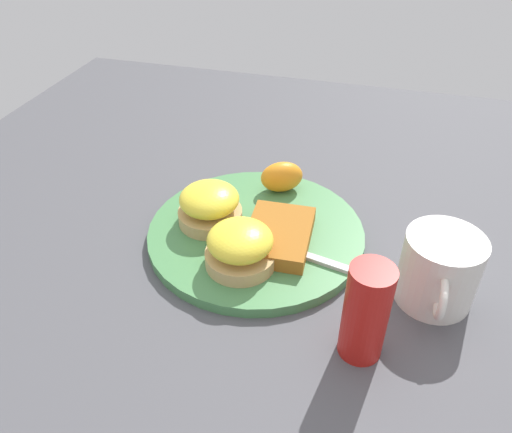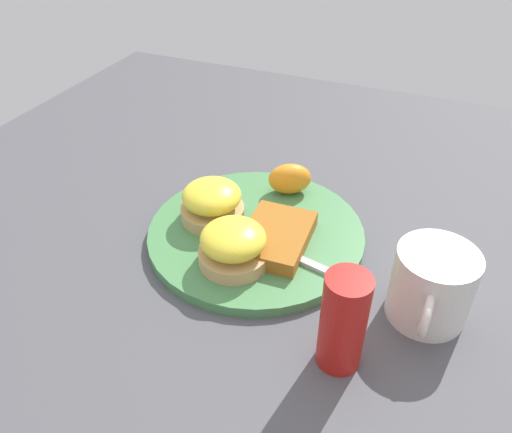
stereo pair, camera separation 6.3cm
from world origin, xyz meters
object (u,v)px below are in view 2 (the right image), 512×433
object	(u,v)px
sandwich_benedict_right	(231,244)
hashbrown_patty	(276,237)
sandwich_benedict_left	(213,201)
cup	(431,286)
fork	(261,242)
condiment_bottle	(343,322)
orange_wedge	(290,179)

from	to	relation	value
sandwich_benedict_right	hashbrown_patty	size ratio (longest dim) A/B	0.76
sandwich_benedict_left	cup	world-z (taller)	cup
sandwich_benedict_right	fork	bearing A→B (deg)	155.33
cup	condiment_bottle	xyz separation A→B (m)	(0.09, -0.07, 0.01)
condiment_bottle	sandwich_benedict_left	bearing A→B (deg)	-125.13
orange_wedge	sandwich_benedict_right	bearing A→B (deg)	-4.77
orange_wedge	condiment_bottle	bearing A→B (deg)	29.75
sandwich_benedict_right	cup	size ratio (longest dim) A/B	0.74
sandwich_benedict_right	sandwich_benedict_left	bearing A→B (deg)	-140.38
orange_wedge	condiment_bottle	distance (m)	0.28
sandwich_benedict_left	condiment_bottle	bearing A→B (deg)	54.87
sandwich_benedict_left	hashbrown_patty	size ratio (longest dim) A/B	0.76
hashbrown_patty	orange_wedge	world-z (taller)	orange_wedge
hashbrown_patty	sandwich_benedict_left	bearing A→B (deg)	-101.67
sandwich_benedict_left	orange_wedge	size ratio (longest dim) A/B	1.39
cup	orange_wedge	bearing A→B (deg)	-125.17
sandwich_benedict_right	orange_wedge	bearing A→B (deg)	175.23
sandwich_benedict_left	sandwich_benedict_right	xyz separation A→B (m)	(0.07, 0.06, 0.00)
cup	fork	bearing A→B (deg)	-97.33
sandwich_benedict_left	cup	xyz separation A→B (m)	(0.05, 0.28, 0.00)
sandwich_benedict_left	condiment_bottle	xyz separation A→B (m)	(0.15, 0.21, 0.02)
fork	hashbrown_patty	bearing A→B (deg)	115.97
sandwich_benedict_left	orange_wedge	distance (m)	0.12
orange_wedge	fork	bearing A→B (deg)	2.90
sandwich_benedict_left	condiment_bottle	size ratio (longest dim) A/B	0.76
fork	cup	world-z (taller)	cup
condiment_bottle	orange_wedge	bearing A→B (deg)	-150.25
hashbrown_patty	condiment_bottle	world-z (taller)	condiment_bottle
sandwich_benedict_right	cup	world-z (taller)	cup
sandwich_benedict_left	sandwich_benedict_right	distance (m)	0.09
sandwich_benedict_right	hashbrown_patty	bearing A→B (deg)	144.58
fork	sandwich_benedict_left	bearing A→B (deg)	-109.47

